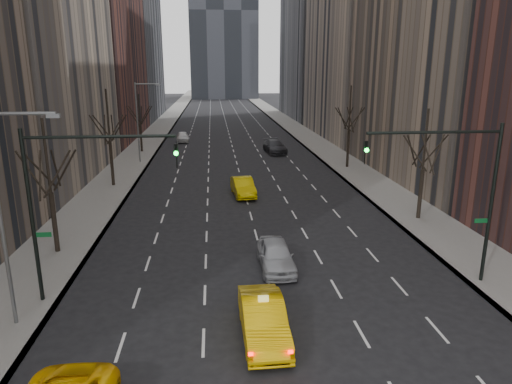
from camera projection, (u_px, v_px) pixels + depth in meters
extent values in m
cube|color=slate|center=(156.00, 133.00, 76.98)|extent=(4.50, 320.00, 0.15)
cube|color=slate|center=(299.00, 131.00, 79.20)|extent=(4.50, 320.00, 0.15)
cylinder|color=black|center=(54.00, 222.00, 26.54)|extent=(0.28, 0.28, 3.57)
cylinder|color=black|center=(46.00, 156.00, 25.52)|extent=(0.16, 0.16, 4.25)
cylinder|color=black|center=(56.00, 169.00, 26.59)|extent=(0.42, 1.80, 2.52)
cylinder|color=black|center=(65.00, 171.00, 26.11)|extent=(1.74, 0.72, 2.52)
cylinder|color=black|center=(57.00, 174.00, 25.29)|extent=(1.46, 1.25, 2.52)
cylinder|color=black|center=(40.00, 175.00, 24.93)|extent=(0.42, 1.80, 2.52)
cylinder|color=black|center=(31.00, 173.00, 25.40)|extent=(1.74, 0.72, 2.52)
cylinder|color=black|center=(40.00, 170.00, 26.23)|extent=(1.46, 1.25, 2.52)
cylinder|color=black|center=(112.00, 164.00, 41.87)|extent=(0.28, 0.28, 3.99)
cylinder|color=black|center=(108.00, 116.00, 40.72)|extent=(0.16, 0.16, 4.75)
cylinder|color=black|center=(113.00, 128.00, 41.85)|extent=(0.42, 1.80, 2.52)
cylinder|color=black|center=(119.00, 128.00, 41.38)|extent=(1.74, 0.72, 2.52)
cylinder|color=black|center=(115.00, 129.00, 40.55)|extent=(1.46, 1.25, 2.52)
cylinder|color=black|center=(105.00, 130.00, 40.20)|extent=(0.42, 1.80, 2.52)
cylinder|color=black|center=(99.00, 129.00, 40.67)|extent=(1.74, 0.72, 2.52)
cylinder|color=black|center=(103.00, 128.00, 41.49)|extent=(1.46, 1.25, 2.52)
cylinder|color=black|center=(141.00, 138.00, 59.25)|extent=(0.28, 0.28, 3.36)
cylinder|color=black|center=(139.00, 110.00, 58.28)|extent=(0.16, 0.16, 4.00)
cylinder|color=black|center=(142.00, 115.00, 59.31)|extent=(0.42, 1.80, 2.52)
cylinder|color=black|center=(146.00, 116.00, 58.84)|extent=(1.74, 0.72, 2.52)
cylinder|color=black|center=(144.00, 116.00, 58.01)|extent=(1.46, 1.25, 2.52)
cylinder|color=black|center=(137.00, 117.00, 57.66)|extent=(0.42, 1.80, 2.52)
cylinder|color=black|center=(133.00, 116.00, 58.13)|extent=(1.74, 0.72, 2.52)
cylinder|color=black|center=(135.00, 116.00, 58.96)|extent=(1.46, 1.25, 2.52)
cylinder|color=black|center=(420.00, 194.00, 32.57)|extent=(0.28, 0.28, 3.57)
cylinder|color=black|center=(426.00, 140.00, 31.55)|extent=(0.16, 0.16, 4.25)
cylinder|color=black|center=(421.00, 150.00, 32.61)|extent=(0.42, 1.80, 2.52)
cylinder|color=black|center=(434.00, 151.00, 32.14)|extent=(1.74, 0.72, 2.52)
cylinder|color=black|center=(437.00, 154.00, 31.31)|extent=(1.46, 1.25, 2.52)
cylinder|color=black|center=(428.00, 155.00, 30.95)|extent=(0.42, 1.80, 2.52)
cylinder|color=black|center=(415.00, 153.00, 31.42)|extent=(1.74, 0.72, 2.52)
cylinder|color=black|center=(412.00, 151.00, 32.25)|extent=(1.46, 1.25, 2.52)
cylinder|color=black|center=(348.00, 149.00, 49.81)|extent=(0.28, 0.28, 3.99)
cylinder|color=black|center=(350.00, 108.00, 48.67)|extent=(0.16, 0.16, 4.75)
cylinder|color=black|center=(349.00, 118.00, 49.80)|extent=(0.42, 1.80, 2.52)
cylinder|color=black|center=(356.00, 119.00, 49.32)|extent=(1.74, 0.72, 2.52)
cylinder|color=black|center=(357.00, 119.00, 48.50)|extent=(1.46, 1.25, 2.52)
cylinder|color=black|center=(351.00, 120.00, 48.14)|extent=(0.42, 1.80, 2.52)
cylinder|color=black|center=(343.00, 119.00, 48.61)|extent=(1.74, 0.72, 2.52)
cylinder|color=black|center=(342.00, 119.00, 49.44)|extent=(1.46, 1.25, 2.52)
cylinder|color=black|center=(32.00, 218.00, 20.31)|extent=(0.18, 0.18, 8.00)
cylinder|color=black|center=(99.00, 137.00, 19.66)|extent=(6.50, 0.14, 0.14)
imported|color=black|center=(176.00, 156.00, 20.19)|extent=(0.18, 0.22, 1.10)
sphere|color=#0CFF33|center=(176.00, 153.00, 19.98)|extent=(0.20, 0.20, 0.20)
cube|color=#0C5926|center=(43.00, 235.00, 20.55)|extent=(0.70, 0.04, 0.22)
cylinder|color=black|center=(491.00, 205.00, 22.27)|extent=(0.18, 0.18, 8.00)
cylinder|color=black|center=(435.00, 132.00, 21.03)|extent=(6.50, 0.14, 0.14)
imported|color=black|center=(365.00, 153.00, 20.97)|extent=(0.18, 0.22, 1.10)
sphere|color=#0CFF33|center=(367.00, 150.00, 20.76)|extent=(0.20, 0.20, 0.20)
cube|color=#0C5926|center=(481.00, 221.00, 22.44)|extent=(0.70, 0.04, 0.22)
cylinder|color=slate|center=(1.00, 222.00, 18.22)|extent=(0.16, 0.16, 9.00)
cylinder|color=slate|center=(20.00, 113.00, 17.21)|extent=(2.60, 0.14, 0.14)
cube|color=slate|center=(53.00, 116.00, 17.35)|extent=(0.50, 0.22, 0.15)
cylinder|color=slate|center=(138.00, 123.00, 51.85)|extent=(0.16, 0.16, 9.00)
cylinder|color=slate|center=(147.00, 84.00, 50.85)|extent=(2.60, 0.14, 0.14)
cube|color=slate|center=(158.00, 85.00, 50.98)|extent=(0.50, 0.22, 0.15)
imported|color=#E7B004|center=(263.00, 319.00, 18.41)|extent=(1.82, 4.94, 1.62)
imported|color=#A0A2A8|center=(276.00, 255.00, 24.82)|extent=(1.86, 4.53, 1.54)
imported|color=#DDBC04|center=(243.00, 187.00, 39.19)|extent=(2.09, 4.86, 1.56)
imported|color=#2E2E33|center=(275.00, 147.00, 59.12)|extent=(2.87, 5.87, 1.65)
imported|color=white|center=(183.00, 137.00, 68.21)|extent=(1.99, 4.48, 1.50)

